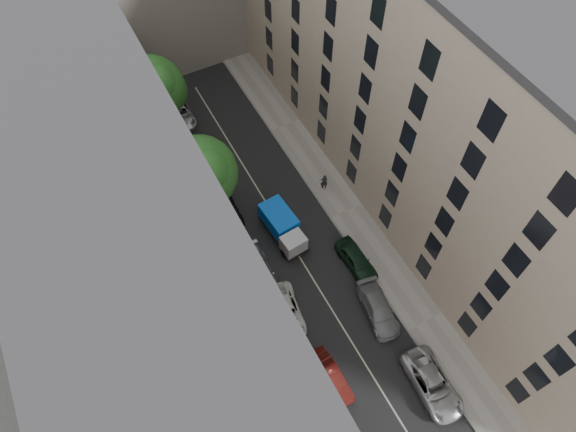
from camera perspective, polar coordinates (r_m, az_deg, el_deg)
ground at (r=41.37m, az=-0.04°, el=-2.43°), size 120.00×120.00×0.00m
road_surface at (r=41.36m, az=-0.04°, el=-2.43°), size 8.00×44.00×0.02m
sidewalk_left at (r=40.33m, az=-7.01°, el=-5.47°), size 3.00×44.00×0.15m
sidewalk_right at (r=42.96m, az=6.47°, el=0.55°), size 3.00×44.00×0.15m
building_left at (r=31.72m, az=-17.94°, el=-0.82°), size 8.00×44.00×20.00m
building_right at (r=38.01m, az=15.15°, el=12.23°), size 8.00×44.00×20.00m
tarp_truck at (r=40.47m, az=-0.57°, el=-1.21°), size 2.28×4.95×2.22m
car_left_1 at (r=36.20m, az=4.64°, el=-17.43°), size 1.70×4.29×1.39m
car_left_2 at (r=37.76m, az=-0.26°, el=-10.54°), size 2.88×4.90×1.28m
car_left_3 at (r=39.00m, az=-3.24°, el=-6.41°), size 2.38×5.27×1.50m
car_left_4 at (r=42.40m, az=-6.60°, el=0.76°), size 1.58×3.75×1.27m
car_left_5 at (r=46.39m, az=-9.77°, el=6.88°), size 1.61×4.22×1.38m
car_left_6 at (r=50.25m, az=-11.97°, el=11.18°), size 2.39×4.83×1.32m
car_right_0 at (r=37.20m, az=15.76°, el=-17.56°), size 2.72×5.33×1.44m
car_right_1 at (r=38.34m, az=9.98°, el=-10.18°), size 2.62×4.92×1.36m
car_right_2 at (r=39.88m, az=7.61°, el=-4.84°), size 1.84×4.27×1.44m
tree_mid at (r=38.69m, az=-9.53°, el=4.56°), size 5.88×5.69×8.27m
tree_far at (r=45.57m, az=-14.67°, el=13.34°), size 5.81×5.61×8.33m
lamp_post at (r=33.02m, az=1.21°, el=-14.05°), size 0.36×0.36×6.72m
pedestrian at (r=43.47m, az=4.04°, el=3.81°), size 0.70×0.59×1.64m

